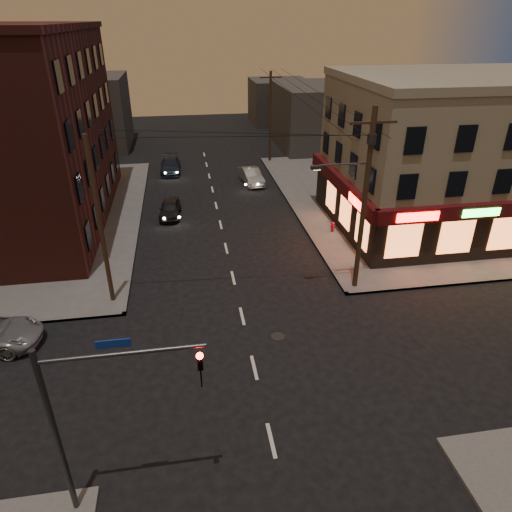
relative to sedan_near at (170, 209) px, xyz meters
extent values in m
plane|color=black|center=(3.72, -18.23, -0.65)|extent=(120.00, 120.00, 0.00)
cube|color=#514F4C|center=(21.72, 0.77, -0.57)|extent=(24.00, 28.00, 0.15)
cube|color=gray|center=(19.72, -4.73, 4.50)|extent=(15.00, 12.00, 10.00)
cube|color=gray|center=(19.72, -4.73, 9.75)|extent=(15.20, 12.20, 0.50)
cube|color=black|center=(19.72, -10.68, 1.20)|extent=(15.12, 0.25, 3.40)
cube|color=black|center=(12.27, -4.73, 1.20)|extent=(0.25, 12.12, 3.40)
cube|color=#450B0D|center=(19.72, -10.98, 3.00)|extent=(15.60, 0.50, 0.90)
cube|color=#450B0D|center=(11.97, -4.73, 3.00)|extent=(0.50, 12.60, 0.90)
cube|color=#FF140C|center=(14.42, -11.25, 3.00)|extent=(2.60, 0.06, 0.55)
cube|color=#26FF3F|center=(18.42, -11.25, 3.00)|extent=(2.40, 0.06, 0.50)
cube|color=#FF140C|center=(11.70, -8.53, 3.00)|extent=(0.06, 2.60, 0.55)
cube|color=orange|center=(19.12, -10.83, 1.30)|extent=(12.40, 0.08, 2.20)
cube|color=orange|center=(12.12, -5.73, 1.30)|extent=(0.08, 8.40, 2.20)
cube|color=#451B16|center=(-10.78, 0.77, 6.00)|extent=(12.00, 20.00, 13.00)
cube|color=#3F3D3A|center=(17.72, 19.77, 2.85)|extent=(10.00, 12.00, 7.00)
cube|color=#3F3D3A|center=(-9.28, 23.77, 3.35)|extent=(9.00, 10.00, 8.00)
cube|color=#3F3D3A|center=(15.72, 33.77, 2.35)|extent=(8.00, 8.00, 6.00)
cylinder|color=#382619|center=(10.52, -12.43, 4.50)|extent=(0.28, 0.28, 10.00)
cube|color=#382619|center=(10.52, -12.43, 8.70)|extent=(2.40, 0.12, 0.12)
cylinder|color=#333538|center=(10.52, -12.43, 7.90)|extent=(0.44, 0.44, 0.50)
cylinder|color=#333538|center=(9.22, -12.43, 6.70)|extent=(2.60, 0.10, 0.10)
cube|color=#333538|center=(7.82, -12.43, 6.60)|extent=(0.60, 0.25, 0.18)
cube|color=#FFD88C|center=(7.82, -12.43, 6.50)|extent=(0.35, 0.15, 0.04)
cylinder|color=#382619|center=(10.52, 13.77, 4.00)|extent=(0.26, 0.26, 9.00)
cylinder|color=#382619|center=(-3.08, -11.73, 4.00)|extent=(0.24, 0.24, 9.00)
cylinder|color=#333538|center=(-2.88, -23.83, 2.55)|extent=(0.18, 0.18, 6.40)
cylinder|color=#333538|center=(-0.68, -23.83, 5.35)|extent=(4.40, 0.12, 0.12)
imported|color=black|center=(1.32, -23.83, 4.85)|extent=(0.16, 0.20, 1.00)
sphere|color=#FF0C05|center=(1.32, -23.95, 5.10)|extent=(0.20, 0.20, 0.20)
cube|color=navy|center=(-0.88, -23.83, 5.70)|extent=(0.90, 0.05, 0.25)
imported|color=black|center=(0.00, 0.00, 0.00)|extent=(1.80, 3.91, 1.30)
imported|color=gray|center=(7.46, 6.87, 0.06)|extent=(2.06, 4.47, 1.42)
imported|color=black|center=(0.02, 11.72, 0.04)|extent=(2.05, 4.79, 1.38)
cylinder|color=maroon|center=(11.52, -5.10, -0.19)|extent=(0.25, 0.25, 0.61)
sphere|color=maroon|center=(11.52, -5.10, 0.14)|extent=(0.24, 0.24, 0.24)
cylinder|color=maroon|center=(11.52, -5.10, -0.07)|extent=(0.34, 0.16, 0.12)
cylinder|color=maroon|center=(11.52, -5.10, -0.07)|extent=(0.16, 0.34, 0.12)
camera|label=1|loc=(1.26, -33.72, 13.23)|focal=32.00mm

